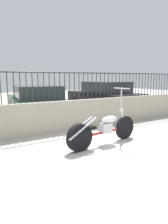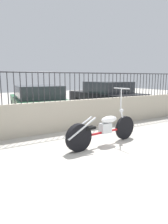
# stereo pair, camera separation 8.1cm
# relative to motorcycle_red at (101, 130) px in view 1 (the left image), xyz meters

# --- Properties ---
(ground_plane) EXTENTS (40.00, 40.00, 0.00)m
(ground_plane) POSITION_rel_motorcycle_red_xyz_m (-0.13, -0.85, -0.38)
(ground_plane) COLOR #ADA89E
(low_wall) EXTENTS (10.81, 0.18, 0.94)m
(low_wall) POSITION_rel_motorcycle_red_xyz_m (-0.13, 1.71, 0.09)
(low_wall) COLOR #B2A893
(low_wall) RESTS_ON ground_plane
(fence_railing) EXTENTS (10.81, 0.04, 0.87)m
(fence_railing) POSITION_rel_motorcycle_red_xyz_m (-0.13, 1.71, 1.11)
(fence_railing) COLOR #2D2D33
(fence_railing) RESTS_ON low_wall
(motorcycle_red) EXTENTS (2.16, 0.54, 1.39)m
(motorcycle_red) POSITION_rel_motorcycle_red_xyz_m (0.00, 0.00, 0.00)
(motorcycle_red) COLOR black
(motorcycle_red) RESTS_ON ground_plane
(car_green) EXTENTS (2.28, 4.50, 1.33)m
(car_green) POSITION_rel_motorcycle_red_xyz_m (-0.25, 4.14, 0.29)
(car_green) COLOR black
(car_green) RESTS_ON ground_plane
(car_black) EXTENTS (2.09, 4.06, 1.44)m
(car_black) POSITION_rel_motorcycle_red_xyz_m (3.20, 4.13, 0.33)
(car_black) COLOR black
(car_black) RESTS_ON ground_plane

